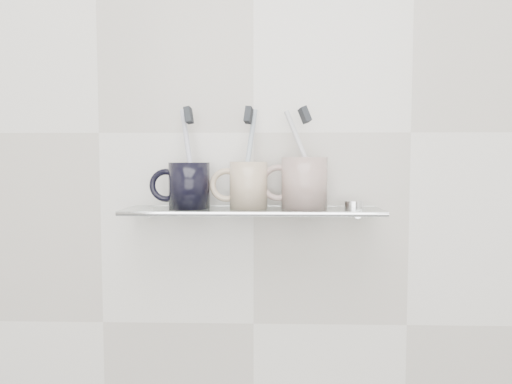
{
  "coord_description": "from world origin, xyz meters",
  "views": [
    {
      "loc": [
        0.03,
        0.07,
        1.2
      ],
      "look_at": [
        0.01,
        1.04,
        1.13
      ],
      "focal_mm": 35.0,
      "sensor_mm": 36.0,
      "label": 1
    }
  ],
  "objects_px": {
    "mug_right": "(304,183)",
    "shelf_glass": "(252,211)",
    "mug_center": "(249,185)",
    "mug_left": "(189,185)"
  },
  "relations": [
    {
      "from": "mug_center",
      "to": "mug_right",
      "type": "relative_size",
      "value": 0.91
    },
    {
      "from": "mug_left",
      "to": "mug_right",
      "type": "height_order",
      "value": "mug_right"
    },
    {
      "from": "mug_left",
      "to": "mug_center",
      "type": "distance_m",
      "value": 0.12
    },
    {
      "from": "mug_left",
      "to": "mug_right",
      "type": "distance_m",
      "value": 0.22
    },
    {
      "from": "mug_right",
      "to": "shelf_glass",
      "type": "bearing_deg",
      "value": 168.3
    },
    {
      "from": "mug_left",
      "to": "mug_center",
      "type": "bearing_deg",
      "value": 19.11
    },
    {
      "from": "shelf_glass",
      "to": "mug_center",
      "type": "xyz_separation_m",
      "value": [
        -0.01,
        0.0,
        0.05
      ]
    },
    {
      "from": "shelf_glass",
      "to": "mug_right",
      "type": "height_order",
      "value": "mug_right"
    },
    {
      "from": "mug_center",
      "to": "mug_left",
      "type": "bearing_deg",
      "value": -155.48
    },
    {
      "from": "mug_left",
      "to": "mug_right",
      "type": "bearing_deg",
      "value": 19.11
    }
  ]
}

